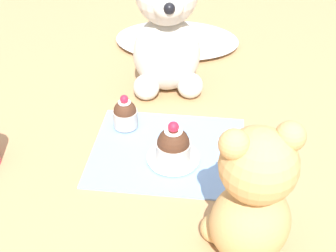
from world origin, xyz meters
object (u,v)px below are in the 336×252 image
(saucer_plate, at_px, (173,158))
(cupcake_near_tan_bear, at_px, (173,145))
(teddy_bear_tan, at_px, (252,198))
(cupcake_near_cream_bear, at_px, (125,114))
(teddy_bear_cream, at_px, (167,32))

(saucer_plate, bearing_deg, cupcake_near_tan_bear, 104.04)
(teddy_bear_tan, height_order, cupcake_near_tan_bear, teddy_bear_tan)
(teddy_bear_tan, xyz_separation_m, cupcake_near_tan_bear, (-0.12, 0.17, -0.07))
(teddy_bear_tan, bearing_deg, cupcake_near_cream_bear, -69.29)
(saucer_plate, bearing_deg, teddy_bear_tan, -55.56)
(teddy_bear_cream, xyz_separation_m, cupcake_near_tan_bear, (0.04, -0.23, -0.09))
(saucer_plate, distance_m, cupcake_near_tan_bear, 0.03)
(teddy_bear_cream, height_order, saucer_plate, teddy_bear_cream)
(teddy_bear_tan, relative_size, cupcake_near_cream_bear, 3.27)
(cupcake_near_cream_bear, bearing_deg, teddy_bear_tan, -49.93)
(cupcake_near_cream_bear, bearing_deg, saucer_plate, -40.75)
(cupcake_near_cream_bear, bearing_deg, cupcake_near_tan_bear, -40.75)
(cupcake_near_cream_bear, height_order, cupcake_near_tan_bear, cupcake_near_tan_bear)
(cupcake_near_cream_bear, relative_size, cupcake_near_tan_bear, 0.92)
(teddy_bear_tan, relative_size, cupcake_near_tan_bear, 3.00)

